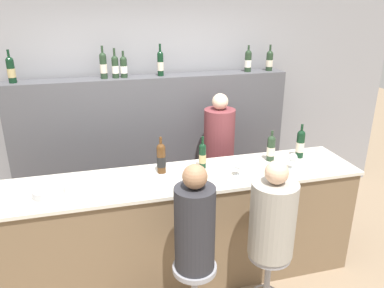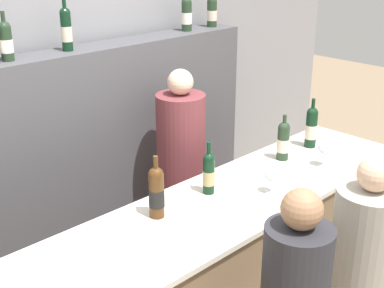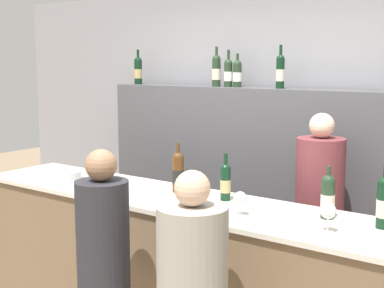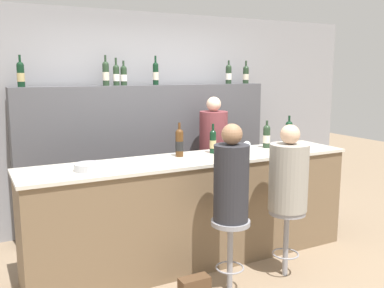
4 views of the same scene
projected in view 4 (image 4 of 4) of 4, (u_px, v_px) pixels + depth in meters
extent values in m
plane|color=#8C755B|center=(211.00, 273.00, 4.05)|extent=(16.00, 16.00, 0.00)
cube|color=gray|center=(142.00, 119.00, 5.36)|extent=(6.40, 0.05, 2.60)
cube|color=brown|center=(195.00, 211.00, 4.24)|extent=(3.28, 0.63, 1.03)
cube|color=beige|center=(195.00, 159.00, 4.15)|extent=(3.32, 0.67, 0.03)
cube|color=#4C4C51|center=(149.00, 156.00, 5.23)|extent=(3.12, 0.28, 1.73)
cylinder|color=#4C2D14|center=(179.00, 145.00, 4.20)|extent=(0.08, 0.08, 0.24)
cylinder|color=black|center=(179.00, 146.00, 4.20)|extent=(0.08, 0.08, 0.09)
sphere|color=#4C2D14|center=(179.00, 133.00, 4.18)|extent=(0.08, 0.08, 0.08)
cylinder|color=#4C2D14|center=(179.00, 127.00, 4.17)|extent=(0.02, 0.02, 0.09)
cylinder|color=black|center=(213.00, 143.00, 4.37)|extent=(0.07, 0.07, 0.21)
cylinder|color=tan|center=(213.00, 144.00, 4.38)|extent=(0.07, 0.07, 0.08)
sphere|color=black|center=(213.00, 133.00, 4.36)|extent=(0.07, 0.07, 0.07)
cylinder|color=black|center=(213.00, 128.00, 4.35)|extent=(0.02, 0.02, 0.09)
cylinder|color=#233823|center=(267.00, 138.00, 4.69)|extent=(0.08, 0.08, 0.21)
cylinder|color=beige|center=(266.00, 139.00, 4.69)|extent=(0.08, 0.08, 0.09)
sphere|color=#233823|center=(267.00, 128.00, 4.67)|extent=(0.08, 0.08, 0.08)
cylinder|color=#233823|center=(267.00, 124.00, 4.66)|extent=(0.02, 0.02, 0.07)
cylinder|color=black|center=(289.00, 135.00, 4.83)|extent=(0.08, 0.08, 0.24)
cylinder|color=beige|center=(289.00, 136.00, 4.83)|extent=(0.08, 0.08, 0.10)
sphere|color=black|center=(289.00, 124.00, 4.81)|extent=(0.08, 0.08, 0.08)
cylinder|color=black|center=(289.00, 119.00, 4.80)|extent=(0.02, 0.02, 0.08)
cylinder|color=black|center=(21.00, 76.00, 4.42)|extent=(0.08, 0.08, 0.22)
cylinder|color=tan|center=(21.00, 77.00, 4.43)|extent=(0.08, 0.08, 0.09)
sphere|color=black|center=(20.00, 65.00, 4.41)|extent=(0.08, 0.08, 0.08)
cylinder|color=black|center=(20.00, 59.00, 4.40)|extent=(0.02, 0.02, 0.09)
cylinder|color=#233823|center=(106.00, 75.00, 4.84)|extent=(0.07, 0.07, 0.24)
cylinder|color=beige|center=(106.00, 76.00, 4.84)|extent=(0.08, 0.08, 0.09)
sphere|color=#233823|center=(106.00, 65.00, 4.82)|extent=(0.07, 0.07, 0.07)
cylinder|color=#233823|center=(105.00, 59.00, 4.81)|extent=(0.02, 0.02, 0.09)
cylinder|color=#233823|center=(116.00, 77.00, 4.89)|extent=(0.07, 0.07, 0.20)
cylinder|color=white|center=(116.00, 78.00, 4.90)|extent=(0.07, 0.07, 0.08)
sphere|color=#233823|center=(116.00, 68.00, 4.88)|extent=(0.07, 0.07, 0.07)
cylinder|color=#233823|center=(116.00, 62.00, 4.87)|extent=(0.02, 0.02, 0.10)
cylinder|color=#233823|center=(124.00, 77.00, 4.94)|extent=(0.07, 0.07, 0.19)
cylinder|color=white|center=(124.00, 78.00, 4.94)|extent=(0.07, 0.07, 0.08)
sphere|color=#233823|center=(124.00, 69.00, 4.92)|extent=(0.07, 0.07, 0.07)
cylinder|color=#233823|center=(123.00, 64.00, 4.91)|extent=(0.02, 0.02, 0.08)
cylinder|color=black|center=(156.00, 75.00, 5.12)|extent=(0.07, 0.07, 0.23)
cylinder|color=beige|center=(156.00, 76.00, 5.12)|extent=(0.07, 0.07, 0.09)
sphere|color=black|center=(156.00, 65.00, 5.10)|extent=(0.07, 0.07, 0.07)
cylinder|color=black|center=(155.00, 60.00, 5.09)|extent=(0.02, 0.02, 0.10)
cylinder|color=#233823|center=(229.00, 76.00, 5.59)|extent=(0.08, 0.08, 0.21)
cylinder|color=white|center=(229.00, 77.00, 5.59)|extent=(0.08, 0.08, 0.08)
sphere|color=#233823|center=(229.00, 68.00, 5.57)|extent=(0.08, 0.08, 0.08)
cylinder|color=#233823|center=(229.00, 63.00, 5.56)|extent=(0.02, 0.02, 0.08)
cylinder|color=#233823|center=(246.00, 76.00, 5.72)|extent=(0.08, 0.08, 0.19)
cylinder|color=beige|center=(246.00, 77.00, 5.72)|extent=(0.08, 0.08, 0.08)
sphere|color=#233823|center=(246.00, 69.00, 5.70)|extent=(0.08, 0.08, 0.08)
cylinder|color=#233823|center=(246.00, 64.00, 5.69)|extent=(0.02, 0.02, 0.09)
cylinder|color=silver|center=(247.00, 155.00, 4.30)|extent=(0.06, 0.06, 0.00)
cylinder|color=silver|center=(247.00, 151.00, 4.29)|extent=(0.01, 0.01, 0.06)
sphere|color=silver|center=(247.00, 145.00, 4.28)|extent=(0.08, 0.08, 0.08)
cylinder|color=silver|center=(288.00, 150.00, 4.54)|extent=(0.06, 0.06, 0.00)
cylinder|color=silver|center=(288.00, 147.00, 4.53)|extent=(0.01, 0.01, 0.07)
sphere|color=silver|center=(288.00, 140.00, 4.52)|extent=(0.08, 0.08, 0.08)
cylinder|color=#B7B7BC|center=(89.00, 167.00, 3.62)|extent=(0.25, 0.25, 0.06)
cylinder|color=gray|center=(230.00, 258.00, 3.68)|extent=(0.05, 0.05, 0.60)
torus|color=gray|center=(230.00, 268.00, 3.70)|extent=(0.25, 0.25, 0.02)
cylinder|color=gray|center=(231.00, 222.00, 3.63)|extent=(0.33, 0.33, 0.04)
cylinder|color=#28282D|center=(231.00, 183.00, 3.57)|extent=(0.30, 0.30, 0.65)
sphere|color=#936B4C|center=(232.00, 134.00, 3.50)|extent=(0.18, 0.18, 0.18)
cylinder|color=gray|center=(286.00, 245.00, 3.97)|extent=(0.05, 0.05, 0.60)
torus|color=gray|center=(285.00, 254.00, 3.98)|extent=(0.25, 0.25, 0.02)
cylinder|color=gray|center=(287.00, 212.00, 3.91)|extent=(0.33, 0.33, 0.04)
cylinder|color=gray|center=(288.00, 177.00, 3.86)|extent=(0.35, 0.35, 0.61)
sphere|color=#D8AD8C|center=(290.00, 134.00, 3.79)|extent=(0.18, 0.18, 0.18)
cylinder|color=brown|center=(213.00, 170.00, 5.17)|extent=(0.34, 0.34, 1.42)
sphere|color=beige|center=(214.00, 104.00, 5.03)|extent=(0.17, 0.17, 0.17)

